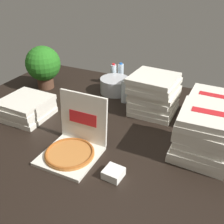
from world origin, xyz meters
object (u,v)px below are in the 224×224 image
pizza_stack_right_near (211,110)px  water_bottle_2 (143,80)px  open_pizza_box (74,144)px  napkin_pile (113,173)px  ice_bucket (115,85)px  water_bottle_4 (124,91)px  water_bottle_0 (121,74)px  water_bottle_3 (137,88)px  potted_plant (43,65)px  pizza_stack_center_far (154,94)px  pizza_stack_right_mid (26,108)px  water_bottle_1 (113,74)px  pizza_stack_left_far (205,135)px

pizza_stack_right_near → water_bottle_2: 0.87m
open_pizza_box → pizza_stack_right_near: (0.85, 0.87, 0.06)m
napkin_pile → ice_bucket: bearing=114.6°
napkin_pile → water_bottle_2: bearing=102.0°
ice_bucket → water_bottle_4: bearing=-41.9°
ice_bucket → water_bottle_0: 0.26m
pizza_stack_right_near → water_bottle_3: pizza_stack_right_near is taller
potted_plant → water_bottle_0: bearing=33.2°
pizza_stack_center_far → pizza_stack_right_near: pizza_stack_center_far is taller
pizza_stack_right_mid → pizza_stack_right_near: bearing=21.5°
water_bottle_1 → water_bottle_2: size_ratio=1.00×
pizza_stack_center_far → napkin_pile: pizza_stack_center_far is taller
open_pizza_box → water_bottle_0: 1.36m
pizza_stack_center_far → pizza_stack_right_mid: bearing=-149.7°
open_pizza_box → water_bottle_1: bearing=102.3°
pizza_stack_left_far → pizza_stack_right_near: pizza_stack_left_far is taller
open_pizza_box → pizza_stack_right_mid: open_pizza_box is taller
potted_plant → water_bottle_1: bearing=32.4°
pizza_stack_right_mid → water_bottle_0: bearing=66.4°
pizza_stack_center_far → water_bottle_4: (-0.32, 0.06, -0.06)m
pizza_stack_center_far → ice_bucket: 0.57m
water_bottle_3 → potted_plant: size_ratio=0.53×
water_bottle_0 → potted_plant: (-0.73, -0.48, 0.15)m
pizza_stack_left_far → pizza_stack_right_near: size_ratio=1.00×
ice_bucket → potted_plant: 0.82m
pizza_stack_center_far → pizza_stack_right_near: (0.51, 0.01, -0.05)m
open_pizza_box → ice_bucket: bearing=98.9°
water_bottle_1 → napkin_pile: water_bottle_1 is taller
pizza_stack_center_far → water_bottle_3: bearing=141.6°
pizza_stack_right_near → ice_bucket: 1.05m
napkin_pile → pizza_stack_right_near: bearing=63.8°
pizza_stack_right_mid → water_bottle_2: 1.27m
open_pizza_box → pizza_stack_right_mid: 0.73m
pizza_stack_right_mid → pizza_stack_right_near: pizza_stack_right_near is taller
ice_bucket → napkin_pile: 1.31m
water_bottle_2 → water_bottle_3: size_ratio=1.00×
water_bottle_3 → potted_plant: potted_plant is taller
water_bottle_1 → potted_plant: potted_plant is taller
pizza_stack_left_far → water_bottle_4: size_ratio=1.74×
water_bottle_4 → napkin_pile: bearing=-70.6°
water_bottle_2 → water_bottle_0: bearing=167.5°
water_bottle_2 → ice_bucket: bearing=-143.1°
water_bottle_2 → pizza_stack_center_far: bearing=-58.2°
pizza_stack_right_mid → water_bottle_4: water_bottle_4 is taller
water_bottle_2 → water_bottle_3: same height
pizza_stack_center_far → water_bottle_1: bearing=145.7°
ice_bucket → pizza_stack_left_far: bearing=-34.2°
water_bottle_1 → water_bottle_4: size_ratio=1.00×
water_bottle_3 → napkin_pile: water_bottle_3 is taller
potted_plant → water_bottle_4: bearing=3.4°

